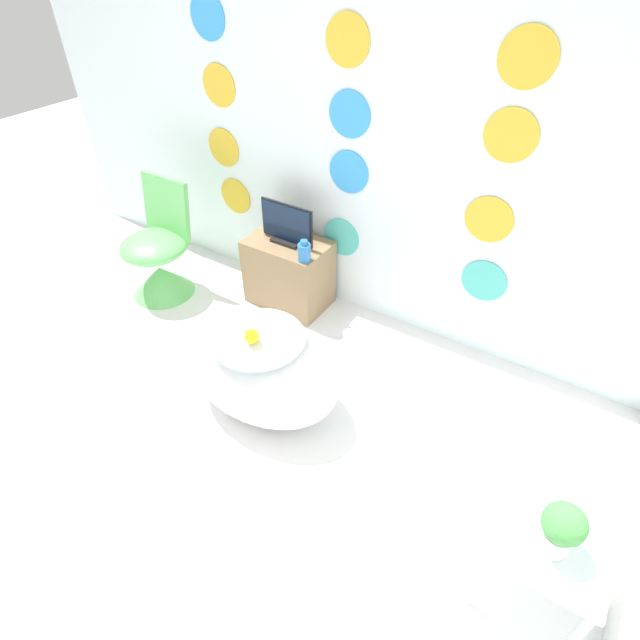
# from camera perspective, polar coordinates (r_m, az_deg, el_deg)

# --- Properties ---
(ground_plane) EXTENTS (12.00, 12.00, 0.00)m
(ground_plane) POSITION_cam_1_polar(r_m,az_deg,el_deg) (2.67, -22.62, -20.74)
(ground_plane) COLOR white
(wall_back_dotted) EXTENTS (4.98, 0.05, 2.60)m
(wall_back_dotted) POSITION_cam_1_polar(r_m,az_deg,el_deg) (3.07, 3.14, 22.39)
(wall_back_dotted) COLOR white
(wall_back_dotted) RESTS_ON ground_plane
(bathtub) EXTENTS (0.91, 0.60, 0.51)m
(bathtub) POSITION_cam_1_polar(r_m,az_deg,el_deg) (2.75, -6.70, -5.73)
(bathtub) COLOR white
(bathtub) RESTS_ON ground_plane
(rubber_duck) EXTENTS (0.08, 0.08, 0.09)m
(rubber_duck) POSITION_cam_1_polar(r_m,az_deg,el_deg) (2.51, -7.86, -1.80)
(rubber_duck) COLOR yellow
(rubber_duck) RESTS_ON bathtub
(chair) EXTENTS (0.47, 0.47, 0.82)m
(chair) POSITION_cam_1_polar(r_m,az_deg,el_deg) (3.76, -17.95, 6.47)
(chair) COLOR #66C166
(chair) RESTS_ON ground_plane
(tv_cabinet) EXTENTS (0.55, 0.36, 0.49)m
(tv_cabinet) POSITION_cam_1_polar(r_m,az_deg,el_deg) (3.50, -3.58, 5.44)
(tv_cabinet) COLOR #8E704C
(tv_cabinet) RESTS_ON ground_plane
(tv) EXTENTS (0.39, 0.12, 0.27)m
(tv) POSITION_cam_1_polar(r_m,az_deg,el_deg) (3.31, -3.82, 10.70)
(tv) COLOR black
(tv) RESTS_ON tv_cabinet
(vase) EXTENTS (0.08, 0.08, 0.14)m
(vase) POSITION_cam_1_polar(r_m,az_deg,el_deg) (3.14, -1.82, 7.80)
(vase) COLOR #2D72B7
(vase) RESTS_ON tv_cabinet
(side_table) EXTENTS (0.41, 0.34, 0.42)m
(side_table) POSITION_cam_1_polar(r_m,az_deg,el_deg) (2.20, 24.24, -23.50)
(side_table) COLOR silver
(side_table) RESTS_ON ground_plane
(potted_plant_left) EXTENTS (0.15, 0.15, 0.24)m
(potted_plant_left) POSITION_cam_1_polar(r_m,az_deg,el_deg) (2.03, 25.93, -20.58)
(potted_plant_left) COLOR white
(potted_plant_left) RESTS_ON side_table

